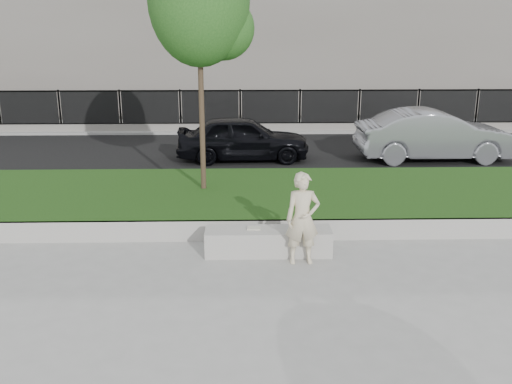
{
  "coord_description": "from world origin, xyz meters",
  "views": [
    {
      "loc": [
        -0.53,
        -8.99,
        3.93
      ],
      "look_at": [
        -0.28,
        1.2,
        0.9
      ],
      "focal_mm": 40.0,
      "sensor_mm": 36.0,
      "label": 1
    }
  ],
  "objects_px": {
    "car_dark": "(243,138)",
    "car_silver": "(434,135)",
    "young_tree": "(203,4)",
    "man": "(303,219)",
    "stone_bench": "(268,241)",
    "book": "(254,228)"
  },
  "relations": [
    {
      "from": "stone_bench",
      "to": "car_dark",
      "type": "distance_m",
      "value": 7.1
    },
    {
      "from": "man",
      "to": "stone_bench",
      "type": "bearing_deg",
      "value": 141.12
    },
    {
      "from": "stone_bench",
      "to": "book",
      "type": "relative_size",
      "value": 9.48
    },
    {
      "from": "man",
      "to": "car_silver",
      "type": "bearing_deg",
      "value": 54.26
    },
    {
      "from": "man",
      "to": "book",
      "type": "height_order",
      "value": "man"
    },
    {
      "from": "young_tree",
      "to": "car_silver",
      "type": "height_order",
      "value": "young_tree"
    },
    {
      "from": "car_dark",
      "to": "car_silver",
      "type": "bearing_deg",
      "value": -92.87
    },
    {
      "from": "car_dark",
      "to": "stone_bench",
      "type": "bearing_deg",
      "value": -178.08
    },
    {
      "from": "young_tree",
      "to": "car_dark",
      "type": "bearing_deg",
      "value": 79.13
    },
    {
      "from": "car_silver",
      "to": "man",
      "type": "bearing_deg",
      "value": 146.85
    },
    {
      "from": "book",
      "to": "car_dark",
      "type": "height_order",
      "value": "car_dark"
    },
    {
      "from": "stone_bench",
      "to": "young_tree",
      "type": "height_order",
      "value": "young_tree"
    },
    {
      "from": "young_tree",
      "to": "car_silver",
      "type": "distance_m",
      "value": 8.37
    },
    {
      "from": "stone_bench",
      "to": "man",
      "type": "relative_size",
      "value": 1.41
    },
    {
      "from": "man",
      "to": "young_tree",
      "type": "height_order",
      "value": "young_tree"
    },
    {
      "from": "stone_bench",
      "to": "book",
      "type": "distance_m",
      "value": 0.35
    },
    {
      "from": "young_tree",
      "to": "book",
      "type": "bearing_deg",
      "value": -70.88
    },
    {
      "from": "book",
      "to": "car_dark",
      "type": "distance_m",
      "value": 7.03
    },
    {
      "from": "book",
      "to": "young_tree",
      "type": "relative_size",
      "value": 0.04
    },
    {
      "from": "stone_bench",
      "to": "car_dark",
      "type": "bearing_deg",
      "value": 93.45
    },
    {
      "from": "stone_bench",
      "to": "young_tree",
      "type": "distance_m",
      "value": 5.13
    },
    {
      "from": "book",
      "to": "car_silver",
      "type": "xyz_separation_m",
      "value": [
        5.43,
        6.9,
        0.31
      ]
    }
  ]
}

